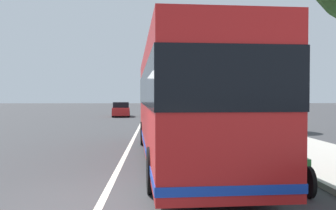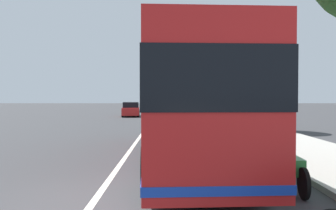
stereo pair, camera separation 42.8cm
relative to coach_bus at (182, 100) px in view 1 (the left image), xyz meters
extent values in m
plane|color=#38383A|center=(-4.51, 1.93, -1.97)|extent=(220.00, 220.00, 0.00)
cube|color=#B2ADA3|center=(5.49, -4.69, -1.90)|extent=(110.00, 3.60, 0.14)
cube|color=silver|center=(5.49, 1.93, -1.97)|extent=(110.00, 0.16, 0.01)
cube|color=red|center=(0.00, 0.00, -0.05)|extent=(12.14, 3.12, 3.14)
cube|color=black|center=(0.00, 0.00, 0.40)|extent=(12.18, 3.16, 1.07)
cube|color=#193FB2|center=(0.00, 0.00, -1.37)|extent=(12.17, 3.15, 0.16)
cylinder|color=black|center=(3.77, 1.34, -1.47)|extent=(1.02, 0.36, 1.00)
cylinder|color=black|center=(3.90, -0.89, -1.47)|extent=(1.02, 0.36, 1.00)
cylinder|color=black|center=(-3.90, 0.89, -1.47)|extent=(1.02, 0.36, 1.00)
cylinder|color=black|center=(-3.77, -1.34, -1.47)|extent=(1.02, 0.36, 1.00)
cylinder|color=black|center=(-2.85, -2.36, -1.65)|extent=(0.65, 0.11, 0.65)
cylinder|color=black|center=(-4.38, -2.29, -1.65)|extent=(0.65, 0.11, 0.65)
cube|color=#338C3F|center=(-3.62, -2.32, -1.40)|extent=(1.16, 0.29, 0.36)
cylinder|color=#4C4C51|center=(-2.97, -2.35, -1.05)|extent=(0.06, 0.06, 0.70)
cube|color=red|center=(26.05, 4.43, -1.40)|extent=(4.59, 2.11, 0.78)
cube|color=black|center=(26.09, 4.43, -0.73)|extent=(2.55, 1.81, 0.56)
cylinder|color=black|center=(24.65, 3.51, -1.65)|extent=(0.66, 0.27, 0.64)
cylinder|color=black|center=(24.52, 5.11, -1.65)|extent=(0.66, 0.27, 0.64)
cylinder|color=black|center=(27.59, 3.74, -1.65)|extent=(0.66, 0.27, 0.64)
cylinder|color=black|center=(27.46, 5.34, -1.65)|extent=(0.66, 0.27, 0.64)
cube|color=silver|center=(36.39, -0.69, -1.44)|extent=(4.38, 2.21, 0.70)
cube|color=black|center=(36.16, -0.71, -0.86)|extent=(2.45, 1.91, 0.46)
cylinder|color=black|center=(37.72, 0.27, -1.65)|extent=(0.66, 0.27, 0.64)
cylinder|color=black|center=(37.86, -1.44, -1.65)|extent=(0.66, 0.27, 0.64)
cylinder|color=black|center=(34.93, 0.05, -1.65)|extent=(0.66, 0.27, 0.64)
cylinder|color=black|center=(35.06, -1.66, -1.65)|extent=(0.66, 0.27, 0.64)
cube|color=silver|center=(25.93, -0.63, -1.37)|extent=(4.30, 1.76, 0.85)
cube|color=black|center=(25.94, -0.63, -0.68)|extent=(2.30, 1.61, 0.53)
cylinder|color=black|center=(27.34, 0.17, -1.65)|extent=(0.64, 0.22, 0.64)
cylinder|color=black|center=(27.35, -1.40, -1.65)|extent=(0.64, 0.22, 0.64)
cylinder|color=black|center=(24.51, 0.15, -1.65)|extent=(0.64, 0.22, 0.64)
cylinder|color=black|center=(24.52, -1.42, -1.65)|extent=(0.64, 0.22, 0.64)
cylinder|color=brown|center=(10.28, -5.04, -0.72)|extent=(0.36, 0.36, 2.51)
sphere|color=#1E5B26|center=(10.28, -5.04, 1.53)|extent=(3.32, 3.32, 3.32)
camera|label=1|loc=(-11.47, 0.88, 0.10)|focal=37.81mm
camera|label=2|loc=(-11.47, 0.45, 0.10)|focal=37.81mm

